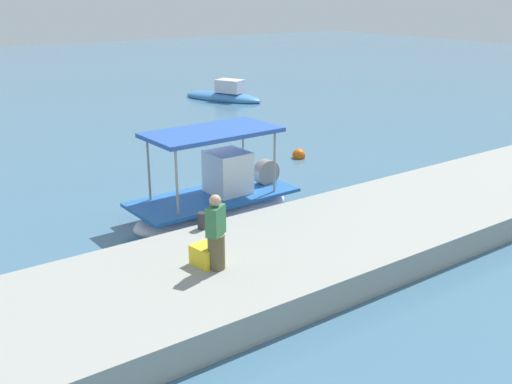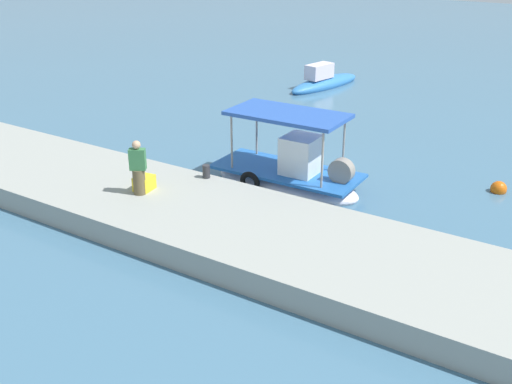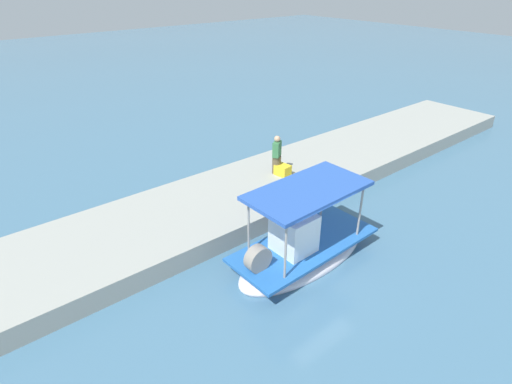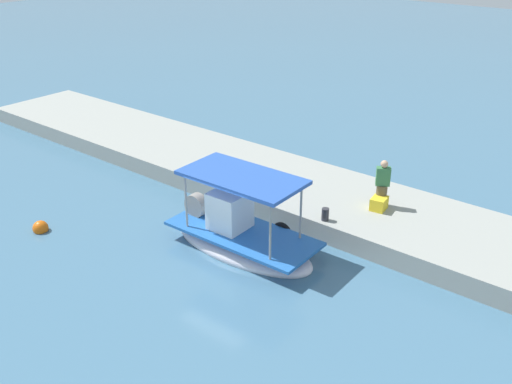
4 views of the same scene
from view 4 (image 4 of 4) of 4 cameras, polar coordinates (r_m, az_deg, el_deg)
ground_plane at (r=18.77m, az=-2.63°, el=-5.82°), size 120.00×120.00×0.00m
dock_quay at (r=21.78m, az=5.18°, el=-0.21°), size 36.00×4.41×0.70m
main_fishing_boat at (r=18.75m, az=-1.52°, el=-4.26°), size 5.22×2.30×2.93m
fisherman_near_bollard at (r=20.20m, az=12.20°, el=0.63°), size 0.54×0.51×1.67m
mooring_bollard at (r=19.16m, az=6.76°, el=-2.18°), size 0.24×0.24×0.42m
cargo_crate at (r=20.16m, az=11.89°, el=-1.10°), size 0.56×0.66×0.43m
marker_buoy at (r=21.17m, az=-20.26°, el=-3.33°), size 0.53×0.53×0.53m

